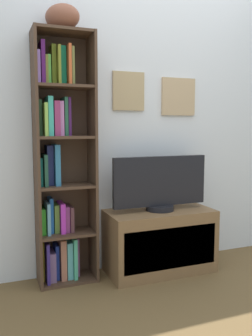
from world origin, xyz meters
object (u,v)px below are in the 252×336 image
at_px(football, 62,17).
at_px(tv_stand, 160,241).
at_px(bookshelf, 60,166).
at_px(television, 160,184).

height_order(football, tv_stand, football).
xyz_separation_m(bookshelf, television, (0.77, -0.11, -0.16)).
distance_m(football, tv_stand, 1.84).
xyz_separation_m(bookshelf, tv_stand, (0.77, -0.11, -0.63)).
bearing_deg(tv_stand, television, 90.00).
relative_size(tv_stand, television, 1.09).
xyz_separation_m(football, television, (0.74, -0.08, -1.21)).
relative_size(bookshelf, tv_stand, 2.15).
bearing_deg(television, football, 173.68).
relative_size(bookshelf, football, 7.43).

